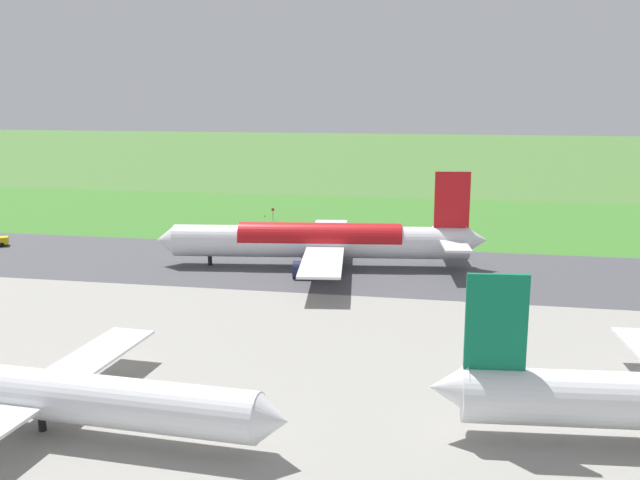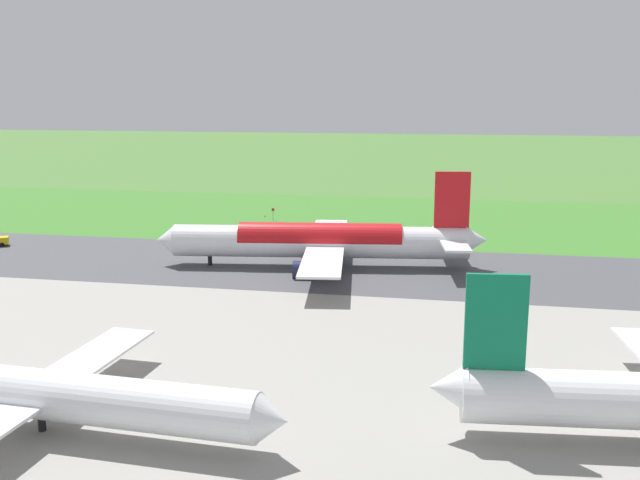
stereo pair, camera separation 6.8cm
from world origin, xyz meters
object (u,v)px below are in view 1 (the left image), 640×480
object	(u,v)px
airliner_parked_mid	(37,393)
no_stopping_sign	(273,213)
airliner_main	(322,241)
traffic_cone_orange	(265,216)

from	to	relation	value
airliner_parked_mid	no_stopping_sign	world-z (taller)	airliner_parked_mid
airliner_main	traffic_cone_orange	size ratio (longest dim) A/B	98.35
airliner_main	airliner_parked_mid	xyz separation A→B (m)	(12.59, 61.64, -0.90)
airliner_main	airliner_parked_mid	world-z (taller)	airliner_main
airliner_parked_mid	traffic_cone_orange	bearing A→B (deg)	-84.98
airliner_parked_mid	no_stopping_sign	distance (m)	102.57
traffic_cone_orange	airliner_parked_mid	bearing A→B (deg)	95.02
airliner_parked_mid	no_stopping_sign	size ratio (longest dim) A/B	15.45
airliner_main	airliner_parked_mid	bearing A→B (deg)	78.45
no_stopping_sign	traffic_cone_orange	world-z (taller)	no_stopping_sign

